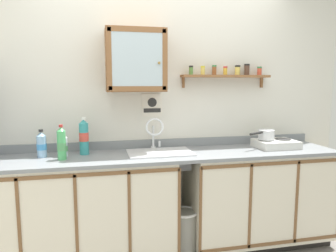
{
  "coord_description": "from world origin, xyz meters",
  "views": [
    {
      "loc": [
        -0.58,
        -2.39,
        1.56
      ],
      "look_at": [
        0.04,
        0.44,
        1.17
      ],
      "focal_mm": 33.96,
      "sensor_mm": 36.0,
      "label": 1
    }
  ],
  "objects": [
    {
      "name": "back_wall",
      "position": [
        0.0,
        0.64,
        1.29
      ],
      "size": [
        3.82,
        0.07,
        2.55
      ],
      "color": "silver",
      "rests_on": "ground"
    },
    {
      "name": "lower_cabinet_run",
      "position": [
        -0.77,
        0.33,
        0.46
      ],
      "size": [
        1.66,
        0.58,
        0.91
      ],
      "color": "black",
      "rests_on": "ground"
    },
    {
      "name": "lower_cabinet_run_right",
      "position": [
        0.91,
        0.33,
        0.46
      ],
      "size": [
        1.39,
        0.58,
        0.91
      ],
      "color": "black",
      "rests_on": "ground"
    },
    {
      "name": "countertop",
      "position": [
        0.0,
        0.33,
        0.93
      ],
      "size": [
        3.18,
        0.61,
        0.03
      ],
      "primitive_type": "cube",
      "color": "gray",
      "rests_on": "lower_cabinet_run"
    },
    {
      "name": "backsplash",
      "position": [
        0.0,
        0.61,
        0.98
      ],
      "size": [
        3.18,
        0.02,
        0.08
      ],
      "primitive_type": "cube",
      "color": "gray",
      "rests_on": "countertop"
    },
    {
      "name": "sink",
      "position": [
        -0.05,
        0.37,
        0.92
      ],
      "size": [
        0.57,
        0.42,
        0.44
      ],
      "color": "silver",
      "rests_on": "countertop"
    },
    {
      "name": "hot_plate_stove",
      "position": [
        1.09,
        0.35,
        0.98
      ],
      "size": [
        0.38,
        0.31,
        0.08
      ],
      "color": "silver",
      "rests_on": "countertop"
    },
    {
      "name": "saucepan",
      "position": [
        1.0,
        0.37,
        1.07
      ],
      "size": [
        0.31,
        0.21,
        0.1
      ],
      "color": "silver",
      "rests_on": "hot_plate_stove"
    },
    {
      "name": "bottle_soda_green_0",
      "position": [
        -0.88,
        0.28,
        1.07
      ],
      "size": [
        0.07,
        0.07,
        0.29
      ],
      "color": "#4CB266",
      "rests_on": "countertop"
    },
    {
      "name": "bottle_water_clear_1",
      "position": [
        -0.88,
        0.4,
        1.03
      ],
      "size": [
        0.06,
        0.06,
        0.21
      ],
      "color": "silver",
      "rests_on": "countertop"
    },
    {
      "name": "bottle_water_blue_2",
      "position": [
        -1.06,
        0.41,
        1.05
      ],
      "size": [
        0.08,
        0.08,
        0.24
      ],
      "color": "#8CB7E0",
      "rests_on": "countertop"
    },
    {
      "name": "bottle_detergent_teal_3",
      "position": [
        -0.71,
        0.44,
        1.1
      ],
      "size": [
        0.08,
        0.08,
        0.33
      ],
      "color": "teal",
      "rests_on": "countertop"
    },
    {
      "name": "wall_cabinet",
      "position": [
        -0.25,
        0.47,
        1.76
      ],
      "size": [
        0.52,
        0.32,
        0.54
      ],
      "color": "brown"
    },
    {
      "name": "spice_shelf",
      "position": [
        0.65,
        0.55,
        1.64
      ],
      "size": [
        0.89,
        0.14,
        0.23
      ],
      "color": "brown"
    },
    {
      "name": "warning_sign",
      "position": [
        -0.08,
        0.61,
        1.35
      ],
      "size": [
        0.19,
        0.01,
        0.22
      ],
      "color": "silver"
    },
    {
      "name": "trash_bin",
      "position": [
        0.14,
        0.22,
        0.23
      ],
      "size": [
        0.25,
        0.25,
        0.44
      ],
      "color": "gray",
      "rests_on": "ground"
    }
  ]
}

